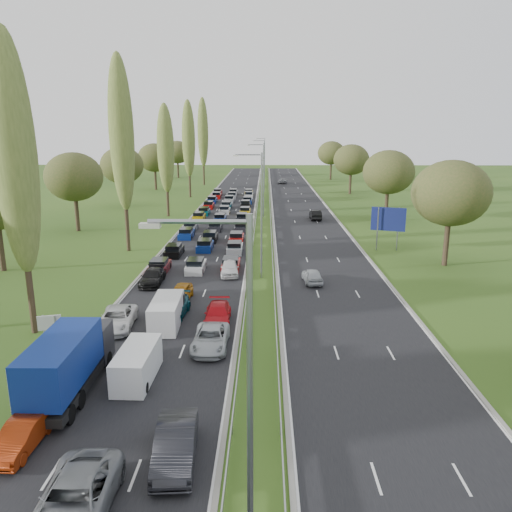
{
  "coord_description": "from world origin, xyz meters",
  "views": [
    {
      "loc": [
        4.89,
        -3.78,
        13.91
      ],
      "look_at": [
        3.92,
        45.66,
        1.5
      ],
      "focal_mm": 35.0,
      "sensor_mm": 36.0,
      "label": 1
    }
  ],
  "objects": [
    {
      "name": "near_car_6",
      "position": [
        -2.05,
        11.54,
        0.8
      ],
      "size": [
        2.78,
        5.72,
        1.57
      ],
      "primitive_type": "imported",
      "rotation": [
        0.0,
        0.0,
        0.03
      ],
      "color": "slate",
      "rests_on": "near_carriageway"
    },
    {
      "name": "blue_lorry",
      "position": [
        -5.65,
        20.62,
        1.86
      ],
      "size": [
        2.34,
        8.41,
        3.55
      ],
      "rotation": [
        0.0,
        0.0,
        0.01
      ],
      "color": "black",
      "rests_on": "near_carriageway"
    },
    {
      "name": "ground",
      "position": [
        4.5,
        80.0,
        0.0
      ],
      "size": [
        260.0,
        260.0,
        0.0
      ],
      "primitive_type": "plane",
      "color": "#2A4A17",
      "rests_on": "ground"
    },
    {
      "name": "near_car_12",
      "position": [
        1.35,
        43.75,
        0.76
      ],
      "size": [
        1.95,
        4.4,
        1.47
      ],
      "primitive_type": "imported",
      "rotation": [
        0.0,
        0.0,
        0.05
      ],
      "color": "silver",
      "rests_on": "near_carriageway"
    },
    {
      "name": "near_car_9",
      "position": [
        1.06,
        14.97,
        0.82
      ],
      "size": [
        2.06,
        4.97,
        1.6
      ],
      "primitive_type": "imported",
      "rotation": [
        0.0,
        0.0,
        0.08
      ],
      "color": "black",
      "rests_on": "near_carriageway"
    },
    {
      "name": "far_car_2",
      "position": [
        9.49,
        133.42,
        0.7
      ],
      "size": [
        2.67,
        5.07,
        1.36
      ],
      "primitive_type": "imported",
      "rotation": [
        0.0,
        0.0,
        3.06
      ],
      "color": "slate",
      "rests_on": "far_carriageway"
    },
    {
      "name": "far_carriageway",
      "position": [
        11.25,
        82.5,
        0.0
      ],
      "size": [
        10.5,
        215.0,
        0.04
      ],
      "primitive_type": "cube",
      "color": "black",
      "rests_on": "ground"
    },
    {
      "name": "near_car_8",
      "position": [
        -2.22,
        36.08,
        0.69
      ],
      "size": [
        1.78,
        4.03,
        1.35
      ],
      "primitive_type": "imported",
      "rotation": [
        0.0,
        0.0,
        -0.05
      ],
      "color": "#A9670B",
      "rests_on": "near_carriageway"
    },
    {
      "name": "direction_sign",
      "position": [
        19.4,
        54.7,
        3.57
      ],
      "size": [
        3.82,
        1.37,
        5.2
      ],
      "color": "gray",
      "rests_on": "ground"
    },
    {
      "name": "near_carriageway",
      "position": [
        -2.25,
        82.5,
        0.0
      ],
      "size": [
        10.5,
        215.0,
        0.04
      ],
      "primitive_type": "cube",
      "color": "black",
      "rests_on": "ground"
    },
    {
      "name": "central_reservation",
      "position": [
        4.5,
        82.5,
        0.55
      ],
      "size": [
        2.36,
        215.0,
        0.32
      ],
      "color": "gray",
      "rests_on": "ground"
    },
    {
      "name": "white_van_front",
      "position": [
        -2.42,
        22.38,
        0.99
      ],
      "size": [
        1.87,
        4.77,
        1.92
      ],
      "rotation": [
        0.0,
        0.0,
        -0.02
      ],
      "color": "white",
      "rests_on": "near_carriageway"
    },
    {
      "name": "poplar_row",
      "position": [
        -11.5,
        68.17,
        12.39
      ],
      "size": [
        2.8,
        127.8,
        22.44
      ],
      "color": "#2D2116",
      "rests_on": "ground"
    },
    {
      "name": "near_car_3",
      "position": [
        -5.67,
        40.6,
        0.71
      ],
      "size": [
        2.0,
        4.78,
        1.38
      ],
      "primitive_type": "imported",
      "rotation": [
        0.0,
        0.0,
        0.01
      ],
      "color": "black",
      "rests_on": "near_carriageway"
    },
    {
      "name": "near_car_2",
      "position": [
        -5.84,
        29.83,
        0.74
      ],
      "size": [
        2.77,
        5.33,
        1.43
      ],
      "primitive_type": "imported",
      "rotation": [
        0.0,
        0.0,
        0.08
      ],
      "color": "silver",
      "rests_on": "near_carriageway"
    },
    {
      "name": "info_sign",
      "position": [
        -9.4,
        26.85,
        1.37
      ],
      "size": [
        1.47,
        0.5,
        2.1
      ],
      "color": "gray",
      "rests_on": "ground"
    },
    {
      "name": "woodland_right",
      "position": [
        24.0,
        66.67,
        7.68
      ],
      "size": [
        8.0,
        153.0,
        11.1
      ],
      "color": "#2D2116",
      "rests_on": "ground"
    },
    {
      "name": "near_car_7",
      "position": [
        -2.2,
        32.07,
        0.76
      ],
      "size": [
        2.36,
        5.18,
        1.47
      ],
      "primitive_type": "imported",
      "rotation": [
        0.0,
        0.0,
        -0.06
      ],
      "color": "#043844",
      "rests_on": "near_carriageway"
    },
    {
      "name": "near_car_11",
      "position": [
        1.35,
        31.06,
        0.69
      ],
      "size": [
        2.01,
        4.69,
        1.35
      ],
      "primitive_type": "imported",
      "rotation": [
        0.0,
        0.0,
        0.03
      ],
      "color": "#B80B13",
      "rests_on": "near_carriageway"
    },
    {
      "name": "near_car_1",
      "position": [
        -6.0,
        15.66,
        0.67
      ],
      "size": [
        1.54,
        4.01,
        1.3
      ],
      "primitive_type": "imported",
      "rotation": [
        0.0,
        0.0,
        -0.04
      ],
      "color": "#932709",
      "rests_on": "near_carriageway"
    },
    {
      "name": "near_car_10",
      "position": [
        1.31,
        26.56,
        0.7
      ],
      "size": [
        2.3,
        4.92,
        1.36
      ],
      "primitive_type": "imported",
      "rotation": [
        0.0,
        0.0,
        -0.01
      ],
      "color": "#A3A8AC",
      "rests_on": "near_carriageway"
    },
    {
      "name": "far_car_0",
      "position": [
        9.31,
        41.35,
        0.7
      ],
      "size": [
        1.91,
        4.08,
        1.35
      ],
      "primitive_type": "imported",
      "rotation": [
        0.0,
        0.0,
        3.22
      ],
      "color": "#A4A8AD",
      "rests_on": "far_carriageway"
    },
    {
      "name": "woodland_left",
      "position": [
        -22.0,
        62.63,
        7.68
      ],
      "size": [
        8.0,
        166.0,
        11.1
      ],
      "color": "#2D2116",
      "rests_on": "ground"
    },
    {
      "name": "lamp_columns",
      "position": [
        4.5,
        78.0,
        6.0
      ],
      "size": [
        0.18,
        140.18,
        12.0
      ],
      "color": "gray",
      "rests_on": "ground"
    },
    {
      "name": "far_car_1",
      "position": [
        12.94,
        76.09,
        0.78
      ],
      "size": [
        1.73,
        4.66,
        1.52
      ],
      "primitive_type": "imported",
      "rotation": [
        0.0,
        0.0,
        3.17
      ],
      "color": "black",
      "rests_on": "far_carriageway"
    },
    {
      "name": "white_van_rear",
      "position": [
        -2.32,
        30.57,
        1.05
      ],
      "size": [
        1.99,
        5.07,
        2.04
      ],
      "rotation": [
        0.0,
        0.0,
        0.03
      ],
      "color": "silver",
      "rests_on": "near_carriageway"
    },
    {
      "name": "traffic_queue_fill",
      "position": [
        -2.27,
        77.34,
        0.44
      ],
      "size": [
        9.07,
        67.39,
        0.8
      ],
      "color": "#590F14",
      "rests_on": "ground"
    }
  ]
}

